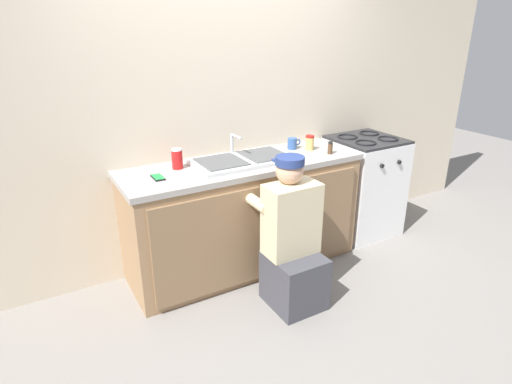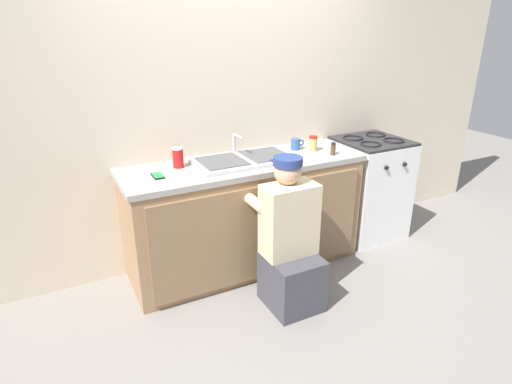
{
  "view_description": "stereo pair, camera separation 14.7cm",
  "coord_description": "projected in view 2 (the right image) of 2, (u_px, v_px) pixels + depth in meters",
  "views": [
    {
      "loc": [
        -1.51,
        -2.52,
        1.94
      ],
      "look_at": [
        0.0,
        0.1,
        0.73
      ],
      "focal_mm": 30.0,
      "sensor_mm": 36.0,
      "label": 1
    },
    {
      "loc": [
        -1.38,
        -2.59,
        1.94
      ],
      "look_at": [
        0.0,
        0.1,
        0.73
      ],
      "focal_mm": 30.0,
      "sensor_mm": 36.0,
      "label": 2
    }
  ],
  "objects": [
    {
      "name": "ground_plane",
      "position": [
        262.0,
        281.0,
        3.44
      ],
      "size": [
        12.0,
        12.0,
        0.0
      ],
      "primitive_type": "plane",
      "color": "gray"
    },
    {
      "name": "condiment_jar",
      "position": [
        313.0,
        143.0,
        3.61
      ],
      "size": [
        0.07,
        0.07,
        0.13
      ],
      "color": "#DBB760",
      "rests_on": "countertop"
    },
    {
      "name": "sink_double_basin",
      "position": [
        244.0,
        159.0,
        3.35
      ],
      "size": [
        0.8,
        0.44,
        0.19
      ],
      "color": "silver",
      "rests_on": "countertop"
    },
    {
      "name": "counter_cabinet",
      "position": [
        245.0,
        218.0,
        3.52
      ],
      "size": [
        1.9,
        0.62,
        0.87
      ],
      "color": "#997551",
      "rests_on": "ground_plane"
    },
    {
      "name": "back_wall",
      "position": [
        225.0,
        112.0,
        3.52
      ],
      "size": [
        6.0,
        0.1,
        2.5
      ],
      "primitive_type": "cube",
      "color": "beige",
      "rests_on": "ground_plane"
    },
    {
      "name": "plumber_person",
      "position": [
        290.0,
        246.0,
        3.03
      ],
      "size": [
        0.42,
        0.61,
        1.1
      ],
      "color": "#3F3F47",
      "rests_on": "ground_plane"
    },
    {
      "name": "coffee_mug",
      "position": [
        296.0,
        144.0,
        3.66
      ],
      "size": [
        0.13,
        0.08,
        0.09
      ],
      "color": "#335699",
      "rests_on": "countertop"
    },
    {
      "name": "cell_phone",
      "position": [
        158.0,
        176.0,
        3.03
      ],
      "size": [
        0.07,
        0.14,
        0.01
      ],
      "color": "black",
      "rests_on": "countertop"
    },
    {
      "name": "soda_cup_red",
      "position": [
        178.0,
        158.0,
        3.2
      ],
      "size": [
        0.08,
        0.08,
        0.15
      ],
      "color": "red",
      "rests_on": "countertop"
    },
    {
      "name": "countertop",
      "position": [
        244.0,
        165.0,
        3.36
      ],
      "size": [
        1.94,
        0.62,
        0.04
      ],
      "primitive_type": "cube",
      "color": "#9E9993",
      "rests_on": "counter_cabinet"
    },
    {
      "name": "stove_range",
      "position": [
        368.0,
        187.0,
        4.07
      ],
      "size": [
        0.6,
        0.62,
        0.95
      ],
      "color": "white",
      "rests_on": "ground_plane"
    },
    {
      "name": "spice_bottle_pepper",
      "position": [
        333.0,
        149.0,
        3.51
      ],
      "size": [
        0.04,
        0.04,
        0.1
      ],
      "color": "#513823",
      "rests_on": "countertop"
    }
  ]
}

